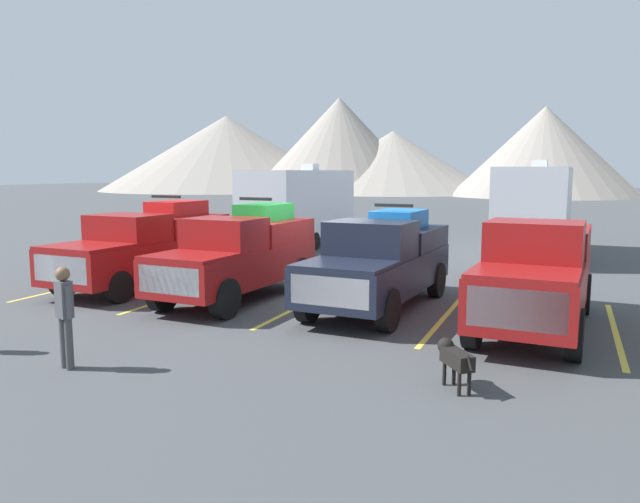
{
  "coord_description": "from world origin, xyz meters",
  "views": [
    {
      "loc": [
        6.0,
        -14.47,
        3.3
      ],
      "look_at": [
        0.0,
        0.05,
        1.2
      ],
      "focal_mm": 33.84,
      "sensor_mm": 36.0,
      "label": 1
    }
  ],
  "objects_px": {
    "pickup_truck_c": "(382,260)",
    "camper_trailer_a": "(300,203)",
    "pickup_truck_a": "(148,245)",
    "camper_trailer_b": "(535,206)",
    "person_c": "(65,310)",
    "pickup_truck_d": "(537,272)",
    "pickup_truck_b": "(241,253)",
    "dog": "(454,357)"
  },
  "relations": [
    {
      "from": "pickup_truck_b",
      "to": "camper_trailer_a",
      "type": "height_order",
      "value": "camper_trailer_a"
    },
    {
      "from": "pickup_truck_a",
      "to": "camper_trailer_a",
      "type": "distance_m",
      "value": 9.97
    },
    {
      "from": "pickup_truck_c",
      "to": "pickup_truck_d",
      "type": "distance_m",
      "value": 3.66
    },
    {
      "from": "pickup_truck_b",
      "to": "camper_trailer_b",
      "type": "relative_size",
      "value": 0.62
    },
    {
      "from": "pickup_truck_d",
      "to": "camper_trailer_b",
      "type": "xyz_separation_m",
      "value": [
        -0.64,
        11.42,
        0.78
      ]
    },
    {
      "from": "camper_trailer_a",
      "to": "camper_trailer_b",
      "type": "relative_size",
      "value": 0.97
    },
    {
      "from": "pickup_truck_b",
      "to": "person_c",
      "type": "bearing_deg",
      "value": -88.83
    },
    {
      "from": "pickup_truck_b",
      "to": "person_c",
      "type": "relative_size",
      "value": 3.1
    },
    {
      "from": "pickup_truck_d",
      "to": "dog",
      "type": "height_order",
      "value": "pickup_truck_d"
    },
    {
      "from": "pickup_truck_d",
      "to": "pickup_truck_c",
      "type": "bearing_deg",
      "value": 169.11
    },
    {
      "from": "pickup_truck_a",
      "to": "person_c",
      "type": "distance_m",
      "value": 7.54
    },
    {
      "from": "pickup_truck_a",
      "to": "pickup_truck_c",
      "type": "height_order",
      "value": "pickup_truck_a"
    },
    {
      "from": "pickup_truck_d",
      "to": "camper_trailer_b",
      "type": "height_order",
      "value": "camper_trailer_b"
    },
    {
      "from": "pickup_truck_d",
      "to": "person_c",
      "type": "xyz_separation_m",
      "value": [
        -7.11,
        -5.84,
        -0.2
      ]
    },
    {
      "from": "pickup_truck_c",
      "to": "person_c",
      "type": "relative_size",
      "value": 3.34
    },
    {
      "from": "pickup_truck_d",
      "to": "camper_trailer_b",
      "type": "bearing_deg",
      "value": 93.21
    },
    {
      "from": "camper_trailer_a",
      "to": "pickup_truck_a",
      "type": "bearing_deg",
      "value": -91.8
    },
    {
      "from": "camper_trailer_b",
      "to": "pickup_truck_b",
      "type": "bearing_deg",
      "value": -120.48
    },
    {
      "from": "camper_trailer_b",
      "to": "dog",
      "type": "relative_size",
      "value": 10.94
    },
    {
      "from": "dog",
      "to": "pickup_truck_c",
      "type": "bearing_deg",
      "value": 118.01
    },
    {
      "from": "pickup_truck_b",
      "to": "dog",
      "type": "relative_size",
      "value": 6.76
    },
    {
      "from": "pickup_truck_b",
      "to": "person_c",
      "type": "xyz_separation_m",
      "value": [
        0.12,
        -6.06,
        -0.2
      ]
    },
    {
      "from": "pickup_truck_a",
      "to": "dog",
      "type": "bearing_deg",
      "value": -27.68
    },
    {
      "from": "pickup_truck_c",
      "to": "pickup_truck_a",
      "type": "bearing_deg",
      "value": 178.98
    },
    {
      "from": "camper_trailer_a",
      "to": "dog",
      "type": "height_order",
      "value": "camper_trailer_a"
    },
    {
      "from": "camper_trailer_a",
      "to": "person_c",
      "type": "xyz_separation_m",
      "value": [
        3.22,
        -16.59,
        -0.92
      ]
    },
    {
      "from": "pickup_truck_c",
      "to": "person_c",
      "type": "height_order",
      "value": "pickup_truck_c"
    },
    {
      "from": "camper_trailer_a",
      "to": "camper_trailer_b",
      "type": "distance_m",
      "value": 9.72
    },
    {
      "from": "pickup_truck_a",
      "to": "pickup_truck_b",
      "type": "xyz_separation_m",
      "value": [
        3.41,
        -0.6,
        0.03
      ]
    },
    {
      "from": "camper_trailer_b",
      "to": "pickup_truck_d",
      "type": "bearing_deg",
      "value": -86.79
    },
    {
      "from": "pickup_truck_a",
      "to": "camper_trailer_a",
      "type": "bearing_deg",
      "value": 88.2
    },
    {
      "from": "person_c",
      "to": "camper_trailer_a",
      "type": "bearing_deg",
      "value": 100.99
    },
    {
      "from": "pickup_truck_c",
      "to": "dog",
      "type": "distance_m",
      "value": 5.66
    },
    {
      "from": "pickup_truck_a",
      "to": "camper_trailer_b",
      "type": "relative_size",
      "value": 0.68
    },
    {
      "from": "pickup_truck_a",
      "to": "dog",
      "type": "height_order",
      "value": "pickup_truck_a"
    },
    {
      "from": "pickup_truck_b",
      "to": "camper_trailer_a",
      "type": "xyz_separation_m",
      "value": [
        -3.1,
        10.54,
        0.72
      ]
    },
    {
      "from": "pickup_truck_c",
      "to": "camper_trailer_a",
      "type": "bearing_deg",
      "value": 123.84
    },
    {
      "from": "pickup_truck_d",
      "to": "camper_trailer_a",
      "type": "bearing_deg",
      "value": 133.87
    },
    {
      "from": "pickup_truck_a",
      "to": "pickup_truck_d",
      "type": "bearing_deg",
      "value": -4.38
    },
    {
      "from": "camper_trailer_b",
      "to": "camper_trailer_a",
      "type": "bearing_deg",
      "value": -176.04
    },
    {
      "from": "pickup_truck_a",
      "to": "pickup_truck_d",
      "type": "relative_size",
      "value": 1.01
    },
    {
      "from": "person_c",
      "to": "pickup_truck_c",
      "type": "bearing_deg",
      "value": 61.67
    }
  ]
}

